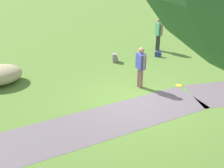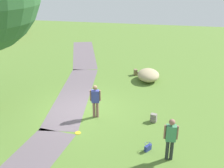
# 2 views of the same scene
# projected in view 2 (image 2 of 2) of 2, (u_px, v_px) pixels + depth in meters

# --- Properties ---
(ground_plane) EXTENTS (48.00, 48.00, 0.00)m
(ground_plane) POSITION_uv_depth(u_px,v_px,m) (80.00, 110.00, 13.81)
(ground_plane) COLOR #547630
(footpath_segment_mid) EXTENTS (8.16, 2.82, 0.01)m
(footpath_segment_mid) POSITION_uv_depth(u_px,v_px,m) (75.00, 93.00, 15.70)
(footpath_segment_mid) COLOR #62565E
(footpath_segment_mid) RESTS_ON ground
(footpath_segment_far) EXTENTS (8.15, 4.18, 0.01)m
(footpath_segment_far) POSITION_uv_depth(u_px,v_px,m) (84.00, 54.00, 23.03)
(footpath_segment_far) COLOR #62565E
(footpath_segment_far) RESTS_ON ground
(lawn_boulder) EXTENTS (1.91, 1.56, 0.72)m
(lawn_boulder) POSITION_uv_depth(u_px,v_px,m) (148.00, 75.00, 17.38)
(lawn_boulder) COLOR tan
(lawn_boulder) RESTS_ON ground
(woman_with_handbag) EXTENTS (0.27, 0.52, 1.71)m
(woman_with_handbag) POSITION_uv_depth(u_px,v_px,m) (171.00, 137.00, 9.90)
(woman_with_handbag) COLOR #252C2A
(woman_with_handbag) RESTS_ON ground
(man_near_boulder) EXTENTS (0.30, 0.51, 1.65)m
(man_near_boulder) POSITION_uv_depth(u_px,v_px,m) (95.00, 99.00, 12.84)
(man_near_boulder) COLOR #815752
(man_near_boulder) RESTS_ON ground
(handbag_on_grass) EXTENTS (0.38, 0.38, 0.31)m
(handbag_on_grass) POSITION_uv_depth(u_px,v_px,m) (148.00, 147.00, 10.71)
(handbag_on_grass) COLOR navy
(handbag_on_grass) RESTS_ON ground
(backpack_by_boulder) EXTENTS (0.33, 0.32, 0.40)m
(backpack_by_boulder) POSITION_uv_depth(u_px,v_px,m) (136.00, 72.00, 18.34)
(backpack_by_boulder) COLOR brown
(backpack_by_boulder) RESTS_ON ground
(spare_backpack_on_lawn) EXTENTS (0.31, 0.32, 0.40)m
(spare_backpack_on_lawn) POSITION_uv_depth(u_px,v_px,m) (154.00, 118.00, 12.71)
(spare_backpack_on_lawn) COLOR gray
(spare_backpack_on_lawn) RESTS_ON ground
(frisbee_on_grass) EXTENTS (0.26, 0.26, 0.02)m
(frisbee_on_grass) POSITION_uv_depth(u_px,v_px,m) (78.00, 133.00, 11.90)
(frisbee_on_grass) COLOR gold
(frisbee_on_grass) RESTS_ON ground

